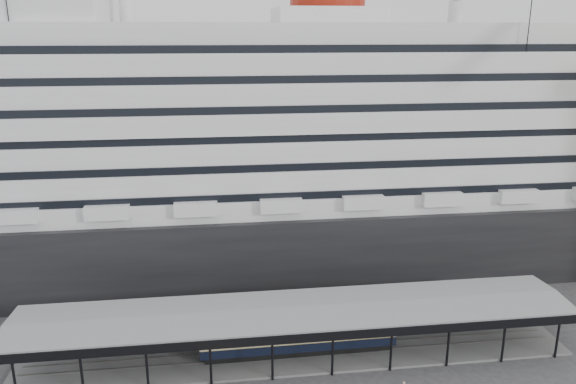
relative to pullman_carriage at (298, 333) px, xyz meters
The scene contains 5 objects.
ground 5.55m from the pullman_carriage, 92.42° to the right, with size 200.00×200.00×0.00m, color #353538.
cruise_ship 31.36m from the pullman_carriage, 90.35° to the left, with size 130.00×30.00×43.90m.
platform_canopy 0.21m from the pullman_carriage, behind, with size 56.00×9.18×5.30m.
pullman_carriage is the anchor object (origin of this frame).
traffic_cone_right 11.41m from the pullman_carriage, 37.14° to the right, with size 0.44×0.44×0.66m.
Camera 1 is at (-7.54, -45.24, 32.00)m, focal length 35.00 mm.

